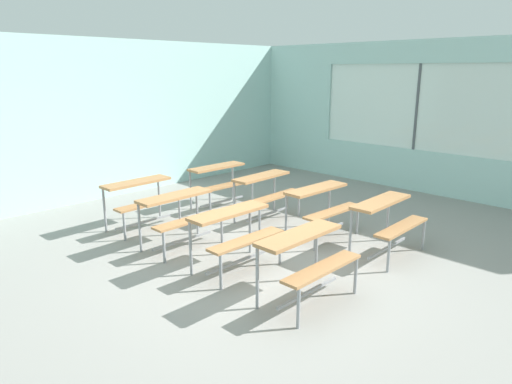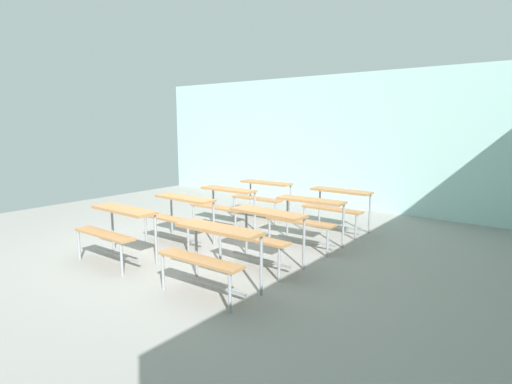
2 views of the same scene
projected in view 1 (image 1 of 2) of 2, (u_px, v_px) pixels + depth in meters
ground at (262, 269)px, 5.82m from camera, size 10.00×9.00×0.05m
wall_back at (88, 121)px, 8.48m from camera, size 10.00×0.12×3.00m
wall_right at (447, 122)px, 8.79m from camera, size 0.12×9.00×3.00m
desk_bench_r0c0 at (307, 252)px, 4.84m from camera, size 1.10×0.59×0.74m
desk_bench_r0c1 at (388, 215)px, 6.07m from camera, size 1.11×0.61×0.74m
desk_bench_r1c0 at (235, 226)px, 5.62m from camera, size 1.10×0.60×0.74m
desk_bench_r1c1 at (322, 200)px, 6.73m from camera, size 1.12×0.63×0.74m
desk_bench_r2c0 at (180, 208)px, 6.34m from camera, size 1.11×0.61×0.74m
desk_bench_r2c1 at (266, 187)px, 7.52m from camera, size 1.12×0.63×0.74m
desk_bench_r3c0 at (141, 193)px, 7.13m from camera, size 1.11×0.61×0.74m
desk_bench_r3c1 at (221, 176)px, 8.26m from camera, size 1.11×0.61×0.74m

